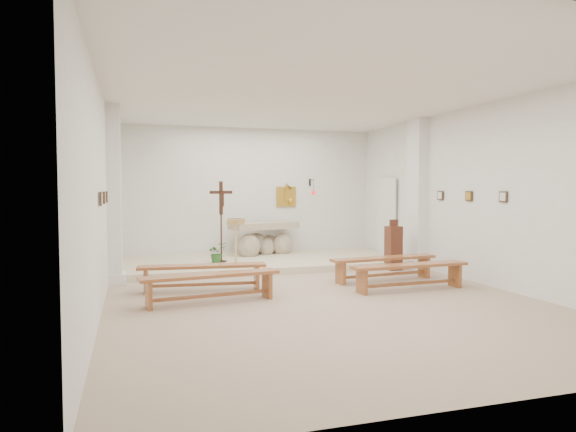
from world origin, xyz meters
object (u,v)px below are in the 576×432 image
object	(u,v)px
bench_left_front	(202,271)
bench_right_front	(384,263)
donation_pedestal	(393,248)
bench_right_second	(410,271)
bench_left_second	(211,281)
altar	(263,241)
lectern	(236,242)
crucifix_stand	(221,216)

from	to	relation	value
bench_left_front	bench_right_front	bearing A→B (deg)	5.93
donation_pedestal	bench_left_front	xyz separation A→B (m)	(-4.54, -1.22, -0.15)
bench_right_second	bench_left_front	bearing A→B (deg)	161.52
bench_left_front	bench_left_second	world-z (taller)	same
bench_right_front	bench_right_second	bearing A→B (deg)	-95.86
altar	lectern	world-z (taller)	lectern
altar	bench_right_front	bearing A→B (deg)	-82.52
crucifix_stand	bench_right_second	xyz separation A→B (m)	(2.87, -3.63, -0.88)
bench_left_front	donation_pedestal	bearing A→B (deg)	20.96
altar	donation_pedestal	size ratio (longest dim) A/B	1.64
bench_right_front	bench_right_second	xyz separation A→B (m)	(0.00, -1.02, 0.00)
bench_right_second	altar	bearing A→B (deg)	105.60
altar	bench_left_front	size ratio (longest dim) A/B	0.82
donation_pedestal	bench_left_front	distance (m)	4.70
bench_left_front	bench_right_second	distance (m)	3.80
bench_left_front	bench_left_second	bearing A→B (deg)	-84.07
altar	bench_left_front	distance (m)	4.26
lectern	bench_left_second	size ratio (longest dim) A/B	0.47
lectern	bench_left_second	bearing A→B (deg)	-101.26
bench_left_front	bench_right_second	world-z (taller)	same
donation_pedestal	bench_right_second	distance (m)	2.41
lectern	bench_right_front	world-z (taller)	lectern
lectern	bench_left_second	distance (m)	2.99
altar	bench_right_second	distance (m)	5.00
crucifix_stand	bench_right_front	world-z (taller)	crucifix_stand
donation_pedestal	bench_left_second	size ratio (longest dim) A/B	0.50
donation_pedestal	bench_left_second	xyz separation A→B (m)	(-4.54, -2.24, -0.15)
lectern	bench_right_second	xyz separation A→B (m)	(2.69, -2.81, -0.33)
bench_right_front	bench_right_second	distance (m)	1.02
altar	lectern	bearing A→B (deg)	-135.48
bench_right_front	altar	bearing A→B (deg)	107.20
bench_left_second	bench_right_second	bearing A→B (deg)	-7.93
lectern	bench_left_front	distance (m)	2.06
lectern	bench_right_second	distance (m)	3.90
altar	bench_left_second	size ratio (longest dim) A/B	0.82
donation_pedestal	bench_left_second	bearing A→B (deg)	-155.55
lectern	altar	bearing A→B (deg)	67.89
altar	crucifix_stand	world-z (taller)	crucifix_stand
crucifix_stand	bench_right_front	xyz separation A→B (m)	(2.87, -2.61, -0.88)
crucifix_stand	donation_pedestal	bearing A→B (deg)	-38.47
bench_left_front	bench_right_second	bearing A→B (deg)	-9.71
lectern	crucifix_stand	size ratio (longest dim) A/B	0.58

